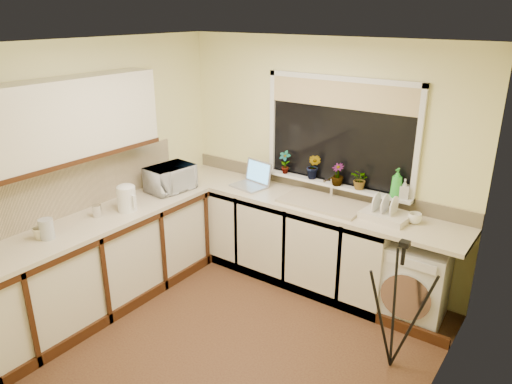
# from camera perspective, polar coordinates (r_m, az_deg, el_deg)

# --- Properties ---
(floor) EXTENTS (3.20, 3.20, 0.00)m
(floor) POSITION_cam_1_polar(r_m,az_deg,el_deg) (4.44, -2.82, -16.52)
(floor) COLOR brown
(floor) RESTS_ON ground
(ceiling) EXTENTS (3.20, 3.20, 0.00)m
(ceiling) POSITION_cam_1_polar(r_m,az_deg,el_deg) (3.54, -3.54, 16.90)
(ceiling) COLOR white
(ceiling) RESTS_ON ground
(wall_back) EXTENTS (3.20, 0.00, 3.20)m
(wall_back) POSITION_cam_1_polar(r_m,az_deg,el_deg) (5.01, 7.61, 3.61)
(wall_back) COLOR #F1ECA1
(wall_back) RESTS_ON ground
(wall_front) EXTENTS (3.20, 0.00, 3.20)m
(wall_front) POSITION_cam_1_polar(r_m,az_deg,el_deg) (2.94, -22.01, -10.76)
(wall_front) COLOR #F1ECA1
(wall_front) RESTS_ON ground
(wall_left) EXTENTS (0.00, 3.00, 3.00)m
(wall_left) POSITION_cam_1_polar(r_m,az_deg,el_deg) (4.93, -17.88, 2.48)
(wall_left) COLOR #F1ECA1
(wall_left) RESTS_ON ground
(wall_right) EXTENTS (0.00, 3.00, 3.00)m
(wall_right) POSITION_cam_1_polar(r_m,az_deg,el_deg) (3.17, 20.35, -8.07)
(wall_right) COLOR #F1ECA1
(wall_right) RESTS_ON ground
(base_cabinet_back) EXTENTS (2.55, 0.60, 0.86)m
(base_cabinet_back) POSITION_cam_1_polar(r_m,az_deg,el_deg) (5.21, 2.47, -4.92)
(base_cabinet_back) COLOR silver
(base_cabinet_back) RESTS_ON floor
(base_cabinet_left) EXTENTS (0.54, 2.40, 0.86)m
(base_cabinet_left) POSITION_cam_1_polar(r_m,az_deg,el_deg) (4.85, -17.49, -8.05)
(base_cabinet_left) COLOR silver
(base_cabinet_left) RESTS_ON floor
(worktop_back) EXTENTS (3.20, 0.60, 0.04)m
(worktop_back) POSITION_cam_1_polar(r_m,az_deg,el_deg) (4.88, 5.74, -1.09)
(worktop_back) COLOR beige
(worktop_back) RESTS_ON base_cabinet_back
(worktop_left) EXTENTS (0.60, 2.40, 0.04)m
(worktop_left) POSITION_cam_1_polar(r_m,az_deg,el_deg) (4.65, -18.08, -3.18)
(worktop_left) COLOR beige
(worktop_left) RESTS_ON base_cabinet_left
(upper_cabinet) EXTENTS (0.28, 1.90, 0.70)m
(upper_cabinet) POSITION_cam_1_polar(r_m,az_deg,el_deg) (4.41, -22.06, 7.66)
(upper_cabinet) COLOR silver
(upper_cabinet) RESTS_ON wall_left
(splashback_left) EXTENTS (0.02, 2.40, 0.45)m
(splashback_left) POSITION_cam_1_polar(r_m,az_deg,el_deg) (4.79, -20.48, 0.37)
(splashback_left) COLOR beige
(splashback_left) RESTS_ON wall_left
(splashback_back) EXTENTS (3.20, 0.02, 0.14)m
(splashback_back) POSITION_cam_1_polar(r_m,az_deg,el_deg) (5.08, 7.41, 0.83)
(splashback_back) COLOR beige
(splashback_back) RESTS_ON wall_back
(window_glass) EXTENTS (1.50, 0.02, 1.00)m
(window_glass) POSITION_cam_1_polar(r_m,az_deg,el_deg) (4.83, 9.81, 6.83)
(window_glass) COLOR black
(window_glass) RESTS_ON wall_back
(window_blind) EXTENTS (1.50, 0.02, 0.25)m
(window_blind) POSITION_cam_1_polar(r_m,az_deg,el_deg) (4.73, 9.95, 11.19)
(window_blind) COLOR tan
(window_blind) RESTS_ON wall_back
(windowsill) EXTENTS (1.60, 0.14, 0.03)m
(windowsill) POSITION_cam_1_polar(r_m,az_deg,el_deg) (4.93, 9.16, 0.90)
(windowsill) COLOR white
(windowsill) RESTS_ON wall_back
(sink) EXTENTS (0.82, 0.46, 0.03)m
(sink) POSITION_cam_1_polar(r_m,az_deg,el_deg) (4.78, 7.83, -1.24)
(sink) COLOR tan
(sink) RESTS_ON worktop_back
(faucet) EXTENTS (0.03, 0.03, 0.24)m
(faucet) POSITION_cam_1_polar(r_m,az_deg,el_deg) (4.89, 8.89, 0.57)
(faucet) COLOR silver
(faucet) RESTS_ON worktop_back
(washing_machine) EXTENTS (0.56, 0.54, 0.74)m
(washing_machine) POSITION_cam_1_polar(r_m,az_deg,el_deg) (4.69, 18.31, -9.96)
(washing_machine) COLOR silver
(washing_machine) RESTS_ON floor
(laptop) EXTENTS (0.40, 0.37, 0.26)m
(laptop) POSITION_cam_1_polar(r_m,az_deg,el_deg) (5.20, -0.34, 1.47)
(laptop) COLOR #A1A0A8
(laptop) RESTS_ON worktop_back
(kettle) EXTENTS (0.18, 0.18, 0.23)m
(kettle) POSITION_cam_1_polar(r_m,az_deg,el_deg) (4.70, -14.97, -0.80)
(kettle) COLOR white
(kettle) RESTS_ON worktop_left
(dish_rack) EXTENTS (0.44, 0.35, 0.06)m
(dish_rack) POSITION_cam_1_polar(r_m,az_deg,el_deg) (4.55, 15.05, -2.68)
(dish_rack) COLOR beige
(dish_rack) RESTS_ON worktop_back
(tripod) EXTENTS (0.57, 0.57, 1.11)m
(tripod) POSITION_cam_1_polar(r_m,az_deg,el_deg) (3.96, 16.25, -12.78)
(tripod) COLOR black
(tripod) RESTS_ON floor
(glass_jug) EXTENTS (0.12, 0.12, 0.17)m
(glass_jug) POSITION_cam_1_polar(r_m,az_deg,el_deg) (4.36, -23.40, -4.01)
(glass_jug) COLOR #B4B7C0
(glass_jug) RESTS_ON worktop_left
(steel_jar) EXTENTS (0.08, 0.08, 0.11)m
(steel_jar) POSITION_cam_1_polar(r_m,az_deg,el_deg) (4.66, -18.17, -2.12)
(steel_jar) COLOR silver
(steel_jar) RESTS_ON worktop_left
(microwave) EXTENTS (0.37, 0.51, 0.26)m
(microwave) POSITION_cam_1_polar(r_m,az_deg,el_deg) (5.13, -10.04, 1.60)
(microwave) COLOR white
(microwave) RESTS_ON worktop_left
(plant_a) EXTENTS (0.13, 0.09, 0.25)m
(plant_a) POSITION_cam_1_polar(r_m,az_deg,el_deg) (5.12, 3.40, 3.51)
(plant_a) COLOR #999999
(plant_a) RESTS_ON windowsill
(plant_b) EXTENTS (0.15, 0.12, 0.26)m
(plant_b) POSITION_cam_1_polar(r_m,az_deg,el_deg) (4.97, 6.79, 2.99)
(plant_b) COLOR #999999
(plant_b) RESTS_ON windowsill
(plant_c) EXTENTS (0.14, 0.14, 0.22)m
(plant_c) POSITION_cam_1_polar(r_m,az_deg,el_deg) (4.83, 9.56, 2.05)
(plant_c) COLOR #999999
(plant_c) RESTS_ON windowsill
(plant_d) EXTENTS (0.21, 0.20, 0.20)m
(plant_d) POSITION_cam_1_polar(r_m,az_deg,el_deg) (4.76, 12.18, 1.45)
(plant_d) COLOR #999999
(plant_d) RESTS_ON windowsill
(soap_bottle_green) EXTENTS (0.11, 0.11, 0.28)m
(soap_bottle_green) POSITION_cam_1_polar(r_m,az_deg,el_deg) (4.63, 16.21, 1.03)
(soap_bottle_green) COLOR green
(soap_bottle_green) RESTS_ON windowsill
(soap_bottle_clear) EXTENTS (0.11, 0.11, 0.19)m
(soap_bottle_clear) POSITION_cam_1_polar(r_m,az_deg,el_deg) (4.64, 17.04, 0.36)
(soap_bottle_clear) COLOR #999999
(soap_bottle_clear) RESTS_ON windowsill
(cup_back) EXTENTS (0.16, 0.16, 0.10)m
(cup_back) POSITION_cam_1_polar(r_m,az_deg,el_deg) (4.52, 18.16, -2.95)
(cup_back) COLOR white
(cup_back) RESTS_ON worktop_back
(cup_left) EXTENTS (0.12, 0.12, 0.10)m
(cup_left) POSITION_cam_1_polar(r_m,az_deg,el_deg) (4.40, -24.11, -4.43)
(cup_left) COLOR #F0E4C5
(cup_left) RESTS_ON worktop_left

